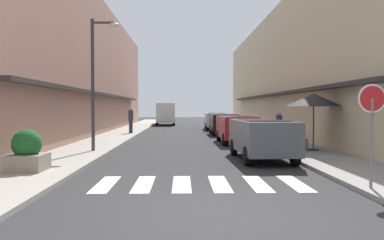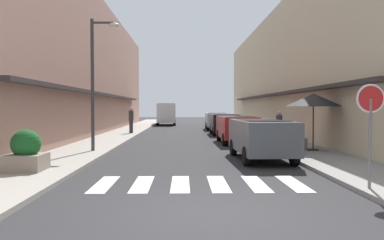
% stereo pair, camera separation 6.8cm
% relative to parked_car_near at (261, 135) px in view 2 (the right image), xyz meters
% --- Properties ---
extents(ground_plane, '(104.97, 104.97, 0.00)m').
position_rel_parked_car_near_xyz_m(ground_plane, '(-2.44, 11.88, -0.92)').
color(ground_plane, '#2B2B2D').
extents(sidewalk_left, '(2.53, 66.80, 0.12)m').
position_rel_parked_car_near_xyz_m(sidewalk_left, '(-7.20, 11.88, -0.86)').
color(sidewalk_left, '#9E998E').
rests_on(sidewalk_left, ground_plane).
extents(sidewalk_right, '(2.53, 66.80, 0.12)m').
position_rel_parked_car_near_xyz_m(sidewalk_right, '(2.32, 11.88, -0.86)').
color(sidewalk_right, gray).
rests_on(sidewalk_right, ground_plane).
extents(building_row_left, '(5.50, 44.94, 9.50)m').
position_rel_parked_car_near_xyz_m(building_row_left, '(-10.96, 13.27, 3.82)').
color(building_row_left, '#A87A6B').
rests_on(building_row_left, ground_plane).
extents(building_row_right, '(5.50, 44.94, 8.91)m').
position_rel_parked_car_near_xyz_m(building_row_right, '(6.08, 13.27, 3.53)').
color(building_row_right, beige).
rests_on(building_row_right, ground_plane).
extents(crosswalk, '(5.20, 2.20, 0.01)m').
position_rel_parked_car_near_xyz_m(crosswalk, '(-2.44, -4.44, -0.92)').
color(crosswalk, silver).
rests_on(crosswalk, ground_plane).
extents(parked_car_near, '(1.90, 4.42, 1.47)m').
position_rel_parked_car_near_xyz_m(parked_car_near, '(0.00, 0.00, 0.00)').
color(parked_car_near, '#4C5156').
rests_on(parked_car_near, ground_plane).
extents(parked_car_mid, '(1.86, 4.25, 1.47)m').
position_rel_parked_car_near_xyz_m(parked_car_mid, '(0.00, 6.69, -0.00)').
color(parked_car_mid, maroon).
rests_on(parked_car_mid, ground_plane).
extents(parked_car_far, '(1.83, 3.96, 1.47)m').
position_rel_parked_car_near_xyz_m(parked_car_far, '(0.00, 13.21, -0.00)').
color(parked_car_far, black).
rests_on(parked_car_far, ground_plane).
extents(parked_car_distant, '(1.86, 4.44, 1.47)m').
position_rel_parked_car_near_xyz_m(parked_car_distant, '(0.00, 19.50, 0.00)').
color(parked_car_distant, silver).
rests_on(parked_car_distant, ground_plane).
extents(delivery_van, '(2.17, 5.47, 2.37)m').
position_rel_parked_car_near_xyz_m(delivery_van, '(-4.73, 28.97, 0.48)').
color(delivery_van, silver).
rests_on(delivery_van, ground_plane).
extents(round_street_sign, '(0.65, 0.07, 2.33)m').
position_rel_parked_car_near_xyz_m(round_street_sign, '(1.32, -5.60, 0.97)').
color(round_street_sign, slate).
rests_on(round_street_sign, sidewalk_right).
extents(street_lamp, '(1.19, 0.28, 5.47)m').
position_rel_parked_car_near_xyz_m(street_lamp, '(-6.44, 2.27, 2.53)').
color(street_lamp, '#38383D').
rests_on(street_lamp, sidewalk_left).
extents(cafe_umbrella, '(2.35, 2.35, 2.40)m').
position_rel_parked_car_near_xyz_m(cafe_umbrella, '(2.63, 2.18, 1.31)').
color(cafe_umbrella, '#262626').
rests_on(cafe_umbrella, sidewalk_right).
extents(planter_corner, '(1.04, 1.04, 1.18)m').
position_rel_parked_car_near_xyz_m(planter_corner, '(-7.34, -2.94, -0.29)').
color(planter_corner, gray).
rests_on(planter_corner, sidewalk_left).
extents(planter_midblock, '(0.96, 0.96, 1.14)m').
position_rel_parked_car_near_xyz_m(planter_midblock, '(1.93, 2.70, -0.30)').
color(planter_midblock, slate).
rests_on(planter_midblock, sidewalk_right).
extents(pedestrian_walking_near, '(0.34, 0.34, 1.59)m').
position_rel_parked_car_near_xyz_m(pedestrian_walking_near, '(2.54, 7.70, 0.03)').
color(pedestrian_walking_near, '#282B33').
rests_on(pedestrian_walking_near, sidewalk_right).
extents(pedestrian_walking_far, '(0.34, 0.34, 1.83)m').
position_rel_parked_car_near_xyz_m(pedestrian_walking_far, '(-6.52, 13.55, 0.17)').
color(pedestrian_walking_far, '#282B33').
rests_on(pedestrian_walking_far, sidewalk_left).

